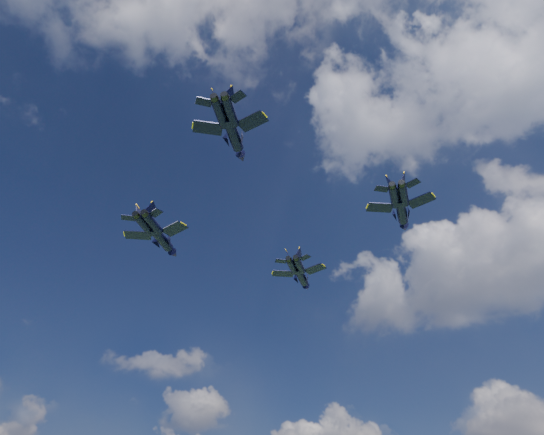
{
  "coord_description": "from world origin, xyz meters",
  "views": [
    {
      "loc": [
        47.78,
        -57.67,
        6.2
      ],
      "look_at": [
        2.71,
        4.08,
        61.4
      ],
      "focal_mm": 35.0,
      "sensor_mm": 36.0,
      "label": 1
    }
  ],
  "objects_px": {
    "jet_right": "(402,212)",
    "jet_slot": "(234,136)",
    "jet_lead": "(302,276)",
    "jet_left": "(162,239)"
  },
  "relations": [
    {
      "from": "jet_right",
      "to": "jet_lead",
      "type": "bearing_deg",
      "value": 139.2
    },
    {
      "from": "jet_right",
      "to": "jet_slot",
      "type": "xyz_separation_m",
      "value": [
        -13.51,
        -28.61,
        3.01
      ]
    },
    {
      "from": "jet_left",
      "to": "jet_lead",
      "type": "bearing_deg",
      "value": 45.68
    },
    {
      "from": "jet_right",
      "to": "jet_slot",
      "type": "height_order",
      "value": "jet_slot"
    },
    {
      "from": "jet_left",
      "to": "jet_right",
      "type": "bearing_deg",
      "value": 2.98
    },
    {
      "from": "jet_lead",
      "to": "jet_slot",
      "type": "bearing_deg",
      "value": -90.25
    },
    {
      "from": "jet_slot",
      "to": "jet_right",
      "type": "bearing_deg",
      "value": 39.92
    },
    {
      "from": "jet_left",
      "to": "jet_slot",
      "type": "bearing_deg",
      "value": -43.36
    },
    {
      "from": "jet_lead",
      "to": "jet_right",
      "type": "relative_size",
      "value": 1.0
    },
    {
      "from": "jet_lead",
      "to": "jet_right",
      "type": "bearing_deg",
      "value": -41.45
    }
  ]
}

